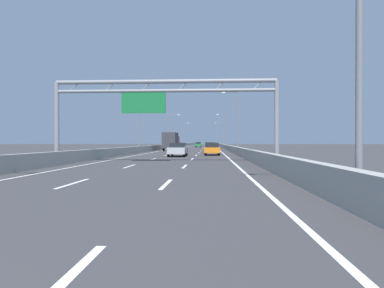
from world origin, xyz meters
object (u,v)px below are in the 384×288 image
(yellow_car, at_px, (210,146))
(white_car, at_px, (213,147))
(sign_gantry, at_px, (162,99))
(streetlamp_right_distant, at_px, (220,132))
(green_car, at_px, (198,145))
(streetlamp_left_far, at_px, (172,128))
(silver_car, at_px, (178,149))
(box_truck, at_px, (171,141))
(streetlamp_right_far, at_px, (225,128))
(black_car, at_px, (178,146))
(blue_car, at_px, (210,146))
(streetlamp_left_distant, at_px, (184,133))
(orange_car, at_px, (212,149))
(streetlamp_left_mid, at_px, (141,118))
(streetlamp_right_mid, at_px, (236,117))
(streetlamp_right_near, at_px, (351,9))

(yellow_car, bearing_deg, white_car, -89.13)
(sign_gantry, bearing_deg, streetlamp_right_distant, 86.03)
(green_car, bearing_deg, streetlamp_right_distant, 78.19)
(streetlamp_left_far, height_order, streetlamp_right_distant, same)
(silver_car, height_order, box_truck, box_truck)
(streetlamp_right_distant, bearing_deg, white_car, -92.44)
(streetlamp_right_far, relative_size, yellow_car, 2.11)
(streetlamp_right_far, relative_size, black_car, 2.24)
(streetlamp_right_distant, height_order, yellow_car, streetlamp_right_distant)
(streetlamp_right_far, bearing_deg, streetlamp_right_distant, 90.00)
(blue_car, bearing_deg, yellow_car, 89.90)
(sign_gantry, relative_size, blue_car, 4.15)
(streetlamp_left_distant, bearing_deg, streetlamp_right_far, -70.42)
(streetlamp_right_distant, relative_size, white_car, 2.06)
(orange_car, height_order, black_car, orange_car)
(streetlamp_right_far, bearing_deg, white_car, -94.75)
(blue_car, xyz_separation_m, box_truck, (-7.18, 2.68, 0.99))
(streetlamp_left_mid, relative_size, yellow_car, 2.11)
(silver_car, bearing_deg, white_car, 73.42)
(streetlamp_left_far, height_order, box_truck, streetlamp_left_far)
(streetlamp_right_distant, bearing_deg, blue_car, -93.01)
(sign_gantry, height_order, streetlamp_right_mid, streetlamp_right_mid)
(blue_car, bearing_deg, streetlamp_left_far, 107.16)
(white_car, bearing_deg, orange_car, -90.73)
(streetlamp_right_near, xyz_separation_m, streetlamp_left_mid, (-14.93, 41.99, 0.00))
(silver_car, distance_m, box_truck, 24.97)
(green_car, xyz_separation_m, box_truck, (-3.64, -38.12, 1.01))
(streetlamp_right_near, bearing_deg, streetlamp_right_distant, 90.00)
(streetlamp_right_far, distance_m, green_car, 10.52)
(streetlamp_left_far, bearing_deg, streetlamp_right_distant, 70.42)
(white_car, xyz_separation_m, box_truck, (-7.58, 11.58, 1.01))
(sign_gantry, xyz_separation_m, yellow_car, (3.64, 48.94, -4.13))
(streetlamp_right_far, xyz_separation_m, green_car, (-7.61, 5.59, -4.64))
(orange_car, bearing_deg, streetlamp_left_mid, 134.17)
(streetlamp_right_far, bearing_deg, streetlamp_left_distant, 109.58)
(streetlamp_left_mid, bearing_deg, green_car, 81.25)
(streetlamp_right_far, height_order, orange_car, streetlamp_right_far)
(streetlamp_left_far, bearing_deg, blue_car, -72.84)
(sign_gantry, distance_m, blue_car, 33.75)
(sign_gantry, bearing_deg, box_truck, 95.67)
(streetlamp_right_near, height_order, green_car, streetlamp_right_near)
(box_truck, bearing_deg, streetlamp_right_near, -77.67)
(silver_car, bearing_deg, streetlamp_right_distant, 85.64)
(streetlamp_right_far, relative_size, box_truck, 1.12)
(green_car, bearing_deg, yellow_car, -81.91)
(streetlamp_left_distant, xyz_separation_m, blue_car, (10.87, -77.19, -4.61))
(streetlamp_left_mid, height_order, yellow_car, streetlamp_left_mid)
(green_car, bearing_deg, streetlamp_left_distant, 101.37)
(streetlamp_left_mid, height_order, silver_car, streetlamp_left_mid)
(streetlamp_right_mid, height_order, box_truck, streetlamp_right_mid)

